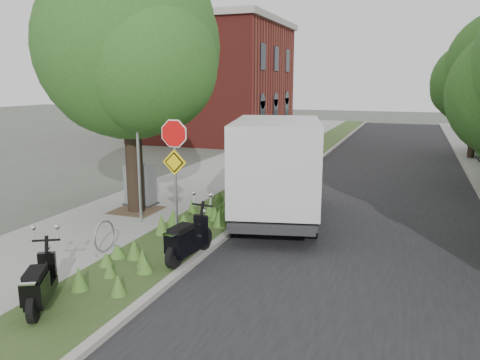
# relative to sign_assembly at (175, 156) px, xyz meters

# --- Properties ---
(ground) EXTENTS (120.00, 120.00, 0.00)m
(ground) POSITION_rel_sign_assembly_xyz_m (1.40, -0.58, -2.33)
(ground) COLOR #4C5147
(ground) RESTS_ON ground
(sidewalk_near) EXTENTS (3.50, 60.00, 0.12)m
(sidewalk_near) POSITION_rel_sign_assembly_xyz_m (-2.85, 9.42, -2.27)
(sidewalk_near) COLOR gray
(sidewalk_near) RESTS_ON ground
(verge) EXTENTS (2.00, 60.00, 0.12)m
(verge) POSITION_rel_sign_assembly_xyz_m (-0.10, 9.42, -2.27)
(verge) COLOR #29451D
(verge) RESTS_ON ground
(kerb_near) EXTENTS (0.20, 60.00, 0.13)m
(kerb_near) POSITION_rel_sign_assembly_xyz_m (0.90, 9.42, -2.26)
(kerb_near) COLOR #9E9991
(kerb_near) RESTS_ON ground
(road) EXTENTS (7.00, 60.00, 0.01)m
(road) POSITION_rel_sign_assembly_xyz_m (4.40, 9.42, -2.32)
(road) COLOR black
(road) RESTS_ON ground
(kerb_far) EXTENTS (0.20, 60.00, 0.13)m
(kerb_far) POSITION_rel_sign_assembly_xyz_m (7.90, 9.42, -2.26)
(kerb_far) COLOR #9E9991
(kerb_far) RESTS_ON ground
(street_tree_main) EXTENTS (6.21, 5.54, 7.66)m
(street_tree_main) POSITION_rel_sign_assembly_xyz_m (-2.68, 2.28, 2.48)
(street_tree_main) COLOR black
(street_tree_main) RESTS_ON ground
(bare_post) EXTENTS (0.08, 0.08, 4.00)m
(bare_post) POSITION_rel_sign_assembly_xyz_m (-1.80, 1.22, -0.21)
(bare_post) COLOR #A5A8AD
(bare_post) RESTS_ON ground
(bike_hoop) EXTENTS (0.06, 0.78, 0.77)m
(bike_hoop) POSITION_rel_sign_assembly_xyz_m (-1.30, -1.18, -1.83)
(bike_hoop) COLOR #A5A8AD
(bike_hoop) RESTS_ON ground
(sign_assembly) EXTENTS (0.94, 0.08, 3.22)m
(sign_assembly) POSITION_rel_sign_assembly_xyz_m (0.00, 0.00, 0.00)
(sign_assembly) COLOR #A5A8AD
(sign_assembly) RESTS_ON ground
(brick_building) EXTENTS (9.40, 10.40, 8.30)m
(brick_building) POSITION_rel_sign_assembly_xyz_m (-8.10, 21.42, 1.88)
(brick_building) COLOR maroon
(brick_building) RESTS_ON ground
(far_tree_c) EXTENTS (4.37, 3.89, 5.93)m
(far_tree_c) POSITION_rel_sign_assembly_xyz_m (8.34, 17.46, 1.63)
(far_tree_c) COLOR black
(far_tree_c) RESTS_ON ground
(scooter_near) EXTENTS (0.96, 1.56, 0.82)m
(scooter_near) POSITION_rel_sign_assembly_xyz_m (-0.58, -4.05, -1.81)
(scooter_near) COLOR black
(scooter_near) RESTS_ON ground
(scooter_far) EXTENTS (0.49, 1.83, 0.87)m
(scooter_far) POSITION_rel_sign_assembly_xyz_m (0.78, -1.08, -1.78)
(scooter_far) COLOR black
(scooter_far) RESTS_ON ground
(box_truck) EXTENTS (3.49, 6.09, 2.60)m
(box_truck) POSITION_rel_sign_assembly_xyz_m (1.71, 3.13, -0.64)
(box_truck) COLOR #262628
(box_truck) RESTS_ON ground
(utility_cabinet) EXTENTS (1.02, 0.69, 1.35)m
(utility_cabinet) POSITION_rel_sign_assembly_xyz_m (-2.87, 2.92, -1.56)
(utility_cabinet) COLOR #262628
(utility_cabinet) RESTS_ON ground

